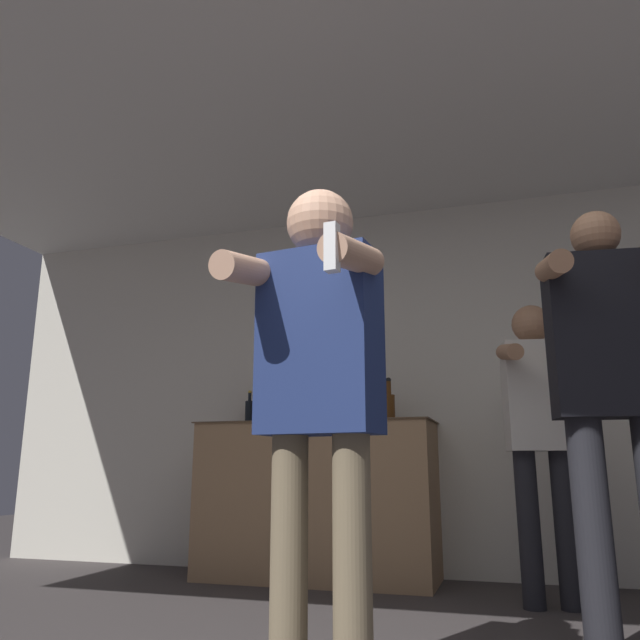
{
  "coord_description": "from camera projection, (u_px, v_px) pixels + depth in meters",
  "views": [
    {
      "loc": [
        0.4,
        -1.4,
        0.7
      ],
      "look_at": [
        -0.18,
        0.52,
        1.17
      ],
      "focal_mm": 35.0,
      "sensor_mm": 36.0,
      "label": 1
    }
  ],
  "objects": [
    {
      "name": "person_man_side",
      "position": [
        612.0,
        384.0,
        2.48
      ],
      "size": [
        0.55,
        0.46,
        1.76
      ],
      "color": "black",
      "rests_on": "ground_plane"
    },
    {
      "name": "bottle_green_wine",
      "position": [
        389.0,
        405.0,
        4.11
      ],
      "size": [
        0.08,
        0.08,
        0.29
      ],
      "color": "#563314",
      "rests_on": "counter"
    },
    {
      "name": "person_woman_foreground",
      "position": [
        319.0,
        374.0,
        2.0
      ],
      "size": [
        0.5,
        0.48,
        1.63
      ],
      "color": "#75664C",
      "rests_on": "ground_plane"
    },
    {
      "name": "person_spectator_back",
      "position": [
        539.0,
        419.0,
        3.35
      ],
      "size": [
        0.46,
        0.5,
        1.59
      ],
      "color": "black",
      "rests_on": "ground_plane"
    },
    {
      "name": "bottle_tall_gin",
      "position": [
        249.0,
        411.0,
        4.39
      ],
      "size": [
        0.06,
        0.06,
        0.24
      ],
      "color": "black",
      "rests_on": "counter"
    },
    {
      "name": "wall_back",
      "position": [
        448.0,
        382.0,
        4.3
      ],
      "size": [
        7.0,
        0.06,
        2.55
      ],
      "color": "beige",
      "rests_on": "ground_plane"
    },
    {
      "name": "counter",
      "position": [
        317.0,
        499.0,
        4.06
      ],
      "size": [
        1.56,
        0.6,
        0.99
      ],
      "color": "#997551",
      "rests_on": "ground_plane"
    },
    {
      "name": "bottle_short_whiskey",
      "position": [
        269.0,
        405.0,
        4.35
      ],
      "size": [
        0.09,
        0.09,
        0.34
      ],
      "color": "maroon",
      "rests_on": "counter"
    },
    {
      "name": "ceiling_slab",
      "position": [
        407.0,
        94.0,
        3.21
      ],
      "size": [
        7.0,
        3.45,
        0.05
      ],
      "color": "silver",
      "rests_on": "wall_back"
    }
  ]
}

